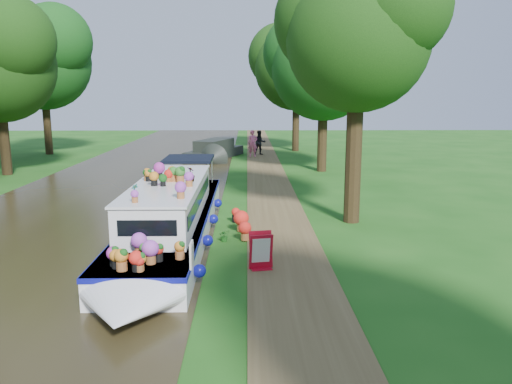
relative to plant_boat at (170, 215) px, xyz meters
The scene contains 13 objects.
ground 2.49m from the plant_boat, 16.28° to the right, with size 100.00×100.00×0.00m, color #1A5114.
canal_water 3.90m from the plant_boat, behind, with size 10.00×100.00×0.02m, color black.
towpath 3.61m from the plant_boat, 10.78° to the right, with size 2.20×100.00×0.03m, color brown.
plant_boat is the anchor object (origin of this frame).
tree_near_overhang 8.68m from the plant_boat, 21.75° to the left, with size 5.52×5.28×8.99m.
tree_near_mid 16.87m from the plant_boat, 64.98° to the left, with size 6.90×6.60×9.40m.
tree_near_far 26.91m from the plant_boat, 76.23° to the left, with size 7.59×7.26×10.30m.
tree_far_d 27.48m from the plant_boat, 118.58° to the left, with size 8.05×7.70×10.85m.
second_boat 20.41m from the plant_boat, 89.93° to the left, with size 4.07×7.40×1.34m.
sandwich_board 3.73m from the plant_boat, 43.34° to the right, with size 0.63×0.57×0.95m.
pedestrian_pink 21.50m from the plant_boat, 82.65° to the left, with size 0.70×0.46×1.92m, color #D6586D.
pedestrian_dark 22.69m from the plant_boat, 81.65° to the left, with size 0.88×0.69×1.82m, color black.
verge_plant 1.78m from the plant_boat, ahead, with size 0.34×0.29×0.38m, color #1F611D.
Camera 1 is at (0.11, -14.17, 4.44)m, focal length 35.00 mm.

